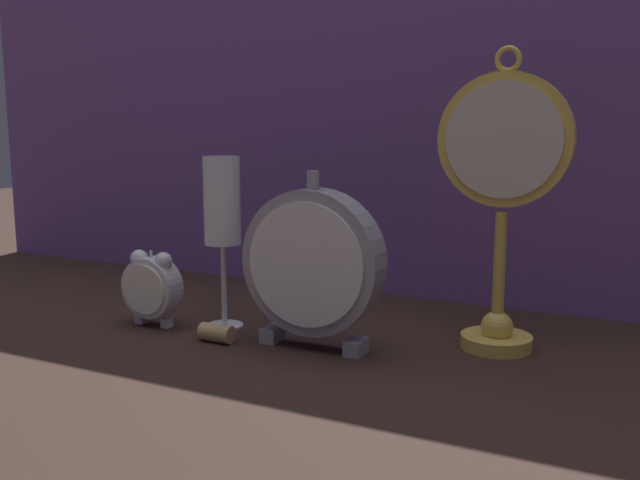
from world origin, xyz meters
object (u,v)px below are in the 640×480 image
Objects in this scene: pocket_watch_on_stand at (502,194)px; wine_cork at (217,333)px; alarm_clock_twin_bell at (152,285)px; champagne_flute at (222,211)px; mantel_clock_silver at (313,263)px.

wine_cork is (-0.31, -0.13, -0.17)m from pocket_watch_on_stand.
alarm_clock_twin_bell is (-0.42, -0.10, -0.13)m from pocket_watch_on_stand.
champagne_flute is at bearing 22.85° from alarm_clock_twin_bell.
alarm_clock_twin_bell is 0.12m from wine_cork.
alarm_clock_twin_bell reaches higher than wine_cork.
pocket_watch_on_stand reaches higher than alarm_clock_twin_bell.
alarm_clock_twin_bell is at bearing -166.07° from pocket_watch_on_stand.
alarm_clock_twin_bell is at bearing -157.15° from champagne_flute.
pocket_watch_on_stand is at bearing 13.93° from alarm_clock_twin_bell.
pocket_watch_on_stand reaches higher than mantel_clock_silver.
wine_cork is at bearing -10.40° from alarm_clock_twin_bell.
mantel_clock_silver is at bearing -10.58° from champagne_flute.
pocket_watch_on_stand is 1.66× the size of mantel_clock_silver.
mantel_clock_silver is (0.23, 0.01, 0.05)m from alarm_clock_twin_bell.
champagne_flute reaches higher than alarm_clock_twin_bell.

